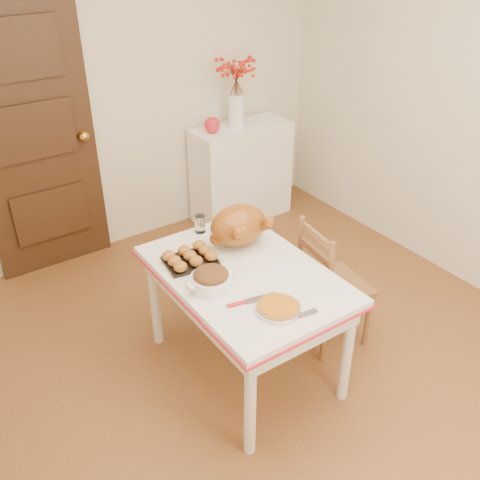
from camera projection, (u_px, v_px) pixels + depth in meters
floor at (280, 371)px, 3.31m from camera, size 3.50×4.00×0.00m
wall_back at (122, 91)px, 4.08m from camera, size 3.50×0.00×2.50m
door_back at (35, 139)px, 3.83m from camera, size 0.85×0.06×2.06m
sideboard at (241, 173)px, 4.80m from camera, size 0.86×0.38×0.86m
kitchen_table at (245, 322)px, 3.17m from camera, size 0.81×1.19×0.71m
chair_oak at (334, 283)px, 3.37m from camera, size 0.43×0.43×0.86m
berry_vase at (236, 93)px, 4.41m from camera, size 0.30×0.30×0.57m
apple at (212, 125)px, 4.41m from camera, size 0.13×0.13×0.13m
turkey_platter at (238, 227)px, 3.15m from camera, size 0.47×0.41×0.26m
pumpkin_pie at (278, 307)px, 2.68m from camera, size 0.28×0.28×0.05m
stuffing_dish at (211, 279)px, 2.84m from camera, size 0.30×0.25×0.11m
rolls_tray at (190, 257)px, 3.04m from camera, size 0.31×0.26×0.08m
pie_server at (300, 316)px, 2.65m from camera, size 0.21×0.08×0.01m
carving_knife at (252, 300)px, 2.76m from camera, size 0.28×0.12×0.01m
drinking_glass at (200, 224)px, 3.33m from camera, size 0.08×0.08×0.11m
shaker_pair at (241, 222)px, 3.36m from camera, size 0.11×0.06×0.10m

